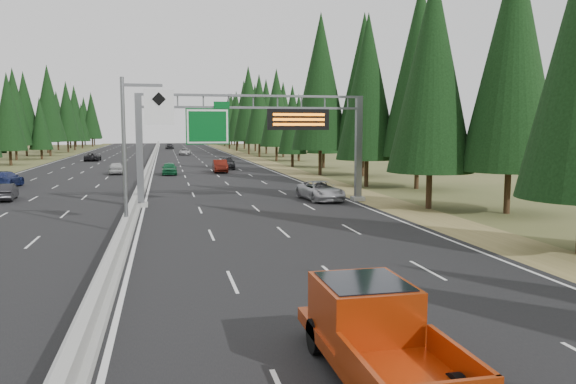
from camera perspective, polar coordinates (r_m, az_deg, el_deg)
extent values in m
cube|color=black|center=(85.08, -13.78, 2.61)|extent=(32.00, 260.00, 0.08)
cube|color=olive|center=(86.51, -1.90, 2.84)|extent=(3.60, 260.00, 0.06)
cube|color=#464D24|center=(87.33, -25.55, 2.25)|extent=(3.60, 260.00, 0.06)
cube|color=gray|center=(85.07, -13.79, 2.73)|extent=(0.70, 260.00, 0.30)
cube|color=gray|center=(85.04, -13.80, 3.00)|extent=(0.30, 260.00, 0.60)
cube|color=slate|center=(39.94, -14.85, 4.09)|extent=(0.45, 0.45, 7.80)
cube|color=gray|center=(40.26, -14.69, -1.25)|extent=(0.90, 0.90, 0.30)
cube|color=slate|center=(42.36, 7.17, 4.38)|extent=(0.45, 0.45, 7.80)
cube|color=gray|center=(42.66, 7.10, -0.66)|extent=(0.90, 0.90, 0.30)
cube|color=slate|center=(40.44, -3.55, 9.74)|extent=(15.85, 0.35, 0.16)
cube|color=slate|center=(40.40, -3.54, 8.55)|extent=(15.85, 0.35, 0.16)
cube|color=#054C19|center=(39.74, -8.17, 6.61)|extent=(3.00, 0.10, 2.50)
cube|color=silver|center=(39.68, -8.17, 6.61)|extent=(2.85, 0.02, 2.35)
cube|color=#054C19|center=(39.87, -6.76, 8.79)|extent=(1.10, 0.10, 0.45)
cube|color=black|center=(40.71, 1.06, 7.37)|extent=(4.50, 0.40, 1.50)
cube|color=orange|center=(40.50, 1.13, 7.87)|extent=(3.80, 0.02, 0.18)
cube|color=orange|center=(40.50, 1.13, 7.38)|extent=(3.80, 0.02, 0.18)
cube|color=orange|center=(40.49, 1.13, 6.88)|extent=(3.80, 0.02, 0.18)
cylinder|color=slate|center=(29.98, -16.29, 3.52)|extent=(0.20, 0.20, 8.00)
cube|color=gray|center=(30.41, -16.06, -3.83)|extent=(0.50, 0.50, 0.20)
cube|color=slate|center=(29.98, -14.57, 10.46)|extent=(2.00, 0.15, 0.15)
cube|color=silver|center=(29.78, -12.97, 8.41)|extent=(1.50, 0.06, 1.80)
cylinder|color=black|center=(39.28, 14.12, 0.12)|extent=(0.40, 0.40, 2.56)
cone|color=black|center=(39.24, 14.45, 11.81)|extent=(5.76, 5.76, 13.44)
cylinder|color=black|center=(38.90, 21.38, -0.03)|extent=(0.40, 0.40, 2.77)
cone|color=black|center=(38.96, 21.92, 12.74)|extent=(6.24, 6.24, 14.55)
cylinder|color=black|center=(53.62, 7.96, 1.92)|extent=(0.40, 0.40, 2.58)
cone|color=black|center=(53.60, 8.10, 10.56)|extent=(5.82, 5.82, 13.57)
cylinder|color=black|center=(52.57, 12.94, 1.94)|extent=(0.40, 0.40, 2.98)
cone|color=black|center=(52.69, 13.20, 12.10)|extent=(6.71, 6.71, 15.66)
cylinder|color=black|center=(66.67, 3.28, 3.04)|extent=(0.40, 0.40, 3.03)
cone|color=black|center=(66.78, 3.33, 11.16)|extent=(6.81, 6.81, 15.89)
cylinder|color=black|center=(65.74, 7.58, 2.92)|extent=(0.40, 0.40, 2.98)
cone|color=black|center=(65.83, 7.70, 11.04)|extent=(6.71, 6.71, 15.65)
cylinder|color=black|center=(81.03, 0.45, 3.24)|extent=(0.40, 0.40, 1.87)
cone|color=black|center=(80.92, 0.46, 7.39)|extent=(4.22, 4.22, 9.84)
cylinder|color=black|center=(79.20, 3.62, 3.23)|extent=(0.40, 0.40, 2.07)
cone|color=black|center=(79.10, 3.65, 7.91)|extent=(4.65, 4.65, 10.86)
cylinder|color=black|center=(95.19, -1.17, 3.90)|extent=(0.40, 0.40, 2.48)
cone|color=black|center=(95.16, -1.18, 8.58)|extent=(5.59, 5.59, 13.03)
cylinder|color=black|center=(95.48, 1.10, 3.71)|extent=(0.40, 0.40, 1.81)
cone|color=black|center=(95.38, 1.10, 7.11)|extent=(4.08, 4.08, 9.52)
cylinder|color=black|center=(109.74, -2.92, 4.26)|extent=(0.40, 0.40, 2.56)
cone|color=black|center=(109.73, -2.95, 8.44)|extent=(5.76, 5.76, 13.45)
cylinder|color=black|center=(109.43, -0.49, 4.20)|extent=(0.40, 0.40, 2.33)
cone|color=black|center=(109.38, -0.49, 8.00)|extent=(5.23, 5.23, 12.21)
cylinder|color=black|center=(121.14, -4.00, 4.56)|extent=(0.40, 0.40, 3.01)
cone|color=black|center=(121.20, -4.04, 9.00)|extent=(6.76, 6.76, 15.78)
cylinder|color=black|center=(123.58, -2.22, 4.52)|extent=(0.40, 0.40, 2.61)
cone|color=black|center=(123.57, -2.24, 8.30)|extent=(5.87, 5.87, 13.69)
cylinder|color=black|center=(139.32, -5.23, 4.66)|extent=(0.40, 0.40, 2.34)
cone|color=black|center=(139.29, -5.26, 7.67)|extent=(5.27, 5.27, 12.29)
cylinder|color=black|center=(137.53, -3.34, 4.70)|extent=(0.40, 0.40, 2.60)
cone|color=black|center=(137.52, -3.37, 8.09)|extent=(5.85, 5.85, 13.65)
cylinder|color=black|center=(152.79, -5.98, 4.81)|extent=(0.40, 0.40, 2.39)
cone|color=black|center=(152.76, -6.01, 7.61)|extent=(5.37, 5.37, 12.53)
cylinder|color=black|center=(152.93, -4.46, 4.94)|extent=(0.40, 0.40, 2.95)
cone|color=black|center=(152.97, -4.49, 8.39)|extent=(6.64, 6.64, 15.50)
cylinder|color=black|center=(167.84, -5.98, 4.94)|extent=(0.40, 0.40, 2.30)
cone|color=black|center=(167.81, -6.01, 7.40)|extent=(5.18, 5.18, 12.08)
cylinder|color=black|center=(168.25, -5.12, 4.87)|extent=(0.40, 0.40, 1.81)
cone|color=black|center=(168.19, -5.14, 6.80)|extent=(4.07, 4.07, 9.49)
cylinder|color=black|center=(180.42, -6.45, 4.97)|extent=(0.40, 0.40, 1.82)
cone|color=black|center=(180.36, -6.47, 6.77)|extent=(4.10, 4.10, 9.56)
cylinder|color=black|center=(183.75, -5.45, 5.13)|extent=(0.40, 0.40, 2.66)
cone|color=black|center=(183.75, -5.48, 7.72)|extent=(5.98, 5.98, 13.96)
cylinder|color=black|center=(197.30, -7.09, 5.15)|extent=(0.40, 0.40, 2.30)
cone|color=black|center=(197.28, -7.12, 7.24)|extent=(5.17, 5.17, 12.06)
cylinder|color=black|center=(194.76, -5.76, 5.22)|extent=(0.40, 0.40, 2.80)
cone|color=black|center=(194.77, -5.78, 7.80)|extent=(6.30, 6.30, 14.70)
cylinder|color=black|center=(93.77, -26.35, 3.11)|extent=(0.40, 0.40, 2.21)
cone|color=black|center=(93.71, -26.57, 7.34)|extent=(4.98, 4.98, 11.62)
cylinder|color=black|center=(109.30, -23.74, 3.50)|extent=(0.40, 0.40, 1.77)
cone|color=black|center=(109.21, -23.87, 6.40)|extent=(3.98, 3.98, 9.29)
cylinder|color=black|center=(109.05, -25.88, 3.60)|extent=(0.40, 0.40, 2.56)
cone|color=black|center=(109.03, -26.09, 7.80)|extent=(5.76, 5.76, 13.44)
cylinder|color=black|center=(122.03, -23.00, 4.05)|extent=(0.40, 0.40, 2.89)
cone|color=black|center=(122.07, -23.19, 8.30)|extent=(6.51, 6.51, 15.20)
cylinder|color=black|center=(124.25, -25.02, 3.95)|extent=(0.40, 0.40, 2.69)
cone|color=black|center=(124.26, -25.21, 7.82)|extent=(6.05, 6.05, 14.12)
cylinder|color=black|center=(139.25, -21.44, 4.30)|extent=(0.40, 0.40, 2.61)
cone|color=black|center=(139.25, -21.58, 7.65)|extent=(5.88, 5.88, 13.71)
cylinder|color=black|center=(137.44, -23.20, 4.17)|extent=(0.40, 0.40, 2.49)
cone|color=black|center=(137.43, -23.35, 7.42)|extent=(5.61, 5.61, 13.08)
cylinder|color=black|center=(154.16, -20.84, 4.44)|extent=(0.40, 0.40, 2.38)
cone|color=black|center=(154.14, -20.95, 7.21)|extent=(5.37, 5.37, 12.52)
cylinder|color=black|center=(154.89, -22.31, 4.39)|extent=(0.40, 0.40, 2.41)
cone|color=black|center=(154.87, -22.43, 7.18)|extent=(5.42, 5.42, 12.64)
cylinder|color=black|center=(167.39, -20.15, 4.53)|extent=(0.40, 0.40, 1.99)
cone|color=black|center=(167.34, -20.24, 6.66)|extent=(4.48, 4.48, 10.46)
cylinder|color=black|center=(168.97, -21.21, 4.49)|extent=(0.40, 0.40, 1.92)
cone|color=black|center=(168.92, -21.30, 6.52)|extent=(4.31, 4.31, 10.06)
cylinder|color=black|center=(181.13, -19.24, 4.78)|extent=(0.40, 0.40, 2.64)
cone|color=black|center=(181.13, -19.34, 7.39)|extent=(5.94, 5.94, 13.85)
cylinder|color=black|center=(182.54, -20.74, 4.79)|extent=(0.40, 0.40, 2.97)
cone|color=black|center=(182.57, -20.86, 7.69)|extent=(6.68, 6.68, 15.58)
cylinder|color=black|center=(196.12, -19.06, 4.81)|extent=(0.40, 0.40, 2.11)
cone|color=black|center=(196.08, -19.14, 6.74)|extent=(4.75, 4.75, 11.08)
cylinder|color=black|center=(198.47, -19.92, 4.86)|extent=(0.40, 0.40, 2.56)
cone|color=black|center=(198.46, -20.01, 7.17)|extent=(5.76, 5.76, 13.43)
imported|color=#ABAAAF|center=(42.45, 3.34, 0.13)|extent=(2.93, 5.46, 1.46)
cylinder|color=black|center=(13.97, 2.91, -14.40)|extent=(0.32, 0.85, 0.85)
cylinder|color=black|center=(14.53, 10.02, -13.66)|extent=(0.32, 0.85, 0.85)
cube|color=#932B09|center=(12.68, 9.15, -15.93)|extent=(2.13, 5.97, 0.32)
cube|color=#932B09|center=(13.26, 7.66, -11.46)|extent=(2.02, 2.34, 1.17)
cube|color=black|center=(13.17, 7.68, -10.13)|extent=(1.81, 2.02, 0.59)
cube|color=#932B09|center=(10.83, 7.21, -17.80)|extent=(0.11, 2.56, 0.64)
cube|color=#932B09|center=(11.62, 17.06, -16.30)|extent=(0.11, 2.56, 0.64)
imported|color=#145931|center=(67.54, -11.96, 2.36)|extent=(1.77, 4.32, 1.47)
imported|color=#54130C|center=(70.14, -6.90, 2.63)|extent=(1.76, 4.77, 1.56)
imported|color=black|center=(75.77, -6.23, 2.90)|extent=(2.51, 5.34, 1.50)
imported|color=#B8B8B8|center=(117.89, -10.44, 4.05)|extent=(2.61, 4.95, 1.33)
imported|color=black|center=(152.90, -11.94, 4.60)|extent=(2.39, 4.96, 1.63)
imported|color=black|center=(47.50, -26.77, 0.01)|extent=(1.72, 3.97, 1.27)
imported|color=navy|center=(57.67, -26.85, 1.16)|extent=(2.56, 5.45, 1.54)
imported|color=#B6B6B6|center=(70.10, -17.04, 2.35)|extent=(1.88, 4.32, 1.45)
imported|color=black|center=(99.84, -19.22, 3.40)|extent=(2.40, 5.04, 1.39)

